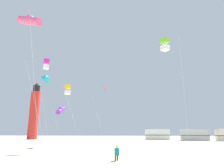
# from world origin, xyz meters

# --- Properties ---
(kite_flyer_standing) EXTENTS (0.38, 0.54, 1.16)m
(kite_flyer_standing) POSITION_xyz_m (1.88, 8.04, 0.61)
(kite_flyer_standing) COLOR #147F84
(kite_flyer_standing) RESTS_ON ground
(kite_diamond_scarlet) EXTENTS (3.36, 3.36, 9.92)m
(kite_diamond_scarlet) POSITION_xyz_m (-1.01, 24.74, 9.28)
(kite_diamond_scarlet) COLOR silver
(kite_diamond_scarlet) RESTS_ON ground
(kite_tube_violet) EXTENTS (1.81, 2.51, 6.06)m
(kite_tube_violet) POSITION_xyz_m (-7.28, 21.41, 5.35)
(kite_tube_violet) COLOR silver
(kite_tube_violet) RESTS_ON ground
(kite_tube_cyan) EXTENTS (2.39, 2.60, 9.58)m
(kite_tube_cyan) POSITION_xyz_m (-7.81, 16.24, 8.88)
(kite_tube_cyan) COLOR silver
(kite_tube_cyan) RESTS_ON ground
(kite_box_gold) EXTENTS (2.53, 2.53, 7.54)m
(kite_box_gold) POSITION_xyz_m (-4.18, 14.42, 6.96)
(kite_box_gold) COLOR silver
(kite_box_gold) RESTS_ON ground
(kite_box_magenta) EXTENTS (3.30, 2.12, 10.30)m
(kite_box_magenta) POSITION_xyz_m (-6.47, 13.09, 9.71)
(kite_box_magenta) COLOR silver
(kite_box_magenta) RESTS_ON ground
(kite_box_lime) EXTENTS (1.99, 2.44, 10.39)m
(kite_box_lime) POSITION_xyz_m (6.24, 9.06, 9.80)
(kite_box_lime) COLOR silver
(kite_box_lime) RESTS_ON ground
(kite_tube_rainbow) EXTENTS (2.90, 2.39, 12.39)m
(kite_tube_rainbow) POSITION_xyz_m (-5.70, 7.26, 11.69)
(kite_tube_rainbow) COLOR silver
(kite_tube_rainbow) RESTS_ON ground
(lighthouse_distant) EXTENTS (2.80, 2.80, 16.80)m
(lighthouse_distant) POSITION_xyz_m (-24.79, 48.73, 7.84)
(lighthouse_distant) COLOR red
(lighthouse_distant) RESTS_ON ground
(rv_van_white) EXTENTS (6.49, 2.47, 2.80)m
(rv_van_white) POSITION_xyz_m (10.92, 47.90, 1.39)
(rv_van_white) COLOR white
(rv_van_white) RESTS_ON ground
(rv_van_silver) EXTENTS (6.45, 2.36, 2.80)m
(rv_van_silver) POSITION_xyz_m (19.34, 43.53, 1.39)
(rv_van_silver) COLOR #B7BABF
(rv_van_silver) RESTS_ON ground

